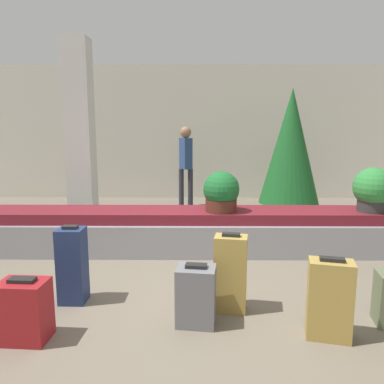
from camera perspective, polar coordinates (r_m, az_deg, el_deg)
ground_plane at (r=4.10m, az=-0.15°, el=-14.75°), size 18.00×18.00×0.00m
back_wall at (r=9.22m, az=0.20°, el=9.01°), size 18.00×0.06×3.20m
carousel at (r=5.27m, az=-0.00°, el=-5.95°), size 7.46×0.83×0.58m
pillar at (r=6.81m, az=-16.67°, el=8.42°), size 0.43×0.43×3.20m
suitcase_0 at (r=3.37m, az=0.63°, el=-15.48°), size 0.36×0.31×0.55m
suitcase_2 at (r=3.42m, az=-24.16°, el=-16.17°), size 0.39×0.29×0.53m
suitcase_3 at (r=3.58m, az=5.87°, el=-12.21°), size 0.33×0.25×0.75m
suitcase_5 at (r=3.90m, az=-17.76°, el=-10.58°), size 0.26×0.24×0.77m
suitcase_6 at (r=3.33m, az=20.23°, el=-15.11°), size 0.38×0.28×0.68m
potted_plant_0 at (r=5.07m, az=4.48°, el=-0.09°), size 0.49×0.49×0.55m
potted_plant_1 at (r=5.60m, az=25.85°, el=0.32°), size 0.53×0.53×0.60m
traveler_0 at (r=7.75m, az=-16.46°, el=4.25°), size 0.34×0.24×1.71m
traveler_1 at (r=8.13m, az=-0.96°, el=5.06°), size 0.31×0.37×1.75m
decorated_tree at (r=7.89m, az=14.79°, el=6.71°), size 1.22×1.22×2.50m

